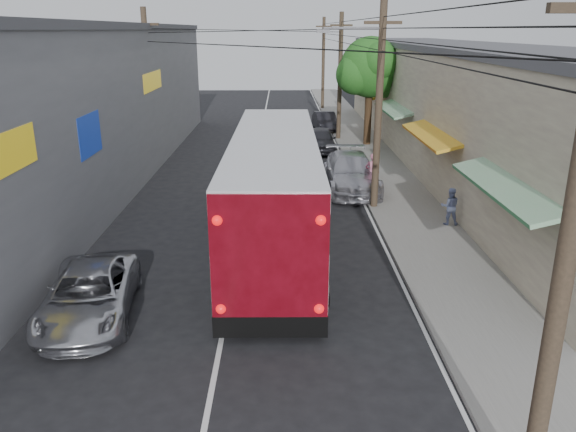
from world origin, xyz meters
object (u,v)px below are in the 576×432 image
object	(u,v)px
coach_bus	(274,189)
pedestrian_far	(450,206)
parked_car_far	(325,121)
parked_car_mid	(321,140)
pedestrian_near	(372,173)
parked_suv	(351,172)
jeepney	(89,294)

from	to	relation	value
coach_bus	pedestrian_far	size ratio (longest dim) A/B	9.30
coach_bus	parked_car_far	world-z (taller)	coach_bus
parked_car_mid	pedestrian_near	bearing A→B (deg)	-80.32
coach_bus	parked_car_mid	distance (m)	15.53
parked_suv	parked_car_mid	bearing A→B (deg)	95.11
parked_suv	coach_bus	bearing A→B (deg)	-116.94
coach_bus	parked_car_mid	world-z (taller)	coach_bus
parked_suv	pedestrian_far	xyz separation A→B (m)	(3.00, -5.18, 0.01)
parked_car_mid	pedestrian_near	world-z (taller)	pedestrian_near
parked_car_far	parked_suv	bearing A→B (deg)	-95.41
parked_car_mid	pedestrian_far	world-z (taller)	pedestrian_far
jeepney	parked_car_far	distance (m)	28.87
parked_car_mid	parked_suv	bearing A→B (deg)	-84.54
pedestrian_near	pedestrian_far	world-z (taller)	pedestrian_near
jeepney	pedestrian_far	xyz separation A→B (m)	(11.01, 6.69, 0.18)
coach_bus	parked_car_mid	bearing A→B (deg)	80.65
coach_bus	pedestrian_near	distance (m)	7.22
coach_bus	parked_car_far	distance (m)	22.92
parked_car_far	pedestrian_far	bearing A→B (deg)	-87.29
coach_bus	parked_car_far	xyz separation A→B (m)	(3.40, 22.63, -1.27)
jeepney	parked_car_mid	xyz separation A→B (m)	(7.21, 20.38, 0.07)
coach_bus	parked_car_far	bearing A→B (deg)	81.77
coach_bus	parked_suv	xyz separation A→B (m)	(3.40, 6.77, -1.11)
coach_bus	pedestrian_near	bearing A→B (deg)	54.42
parked_suv	parked_car_far	xyz separation A→B (m)	(0.00, 15.86, -0.16)
coach_bus	jeepney	distance (m)	7.00
coach_bus	jeepney	xyz separation A→B (m)	(-4.61, -5.11, -1.28)
jeepney	parked_car_mid	bearing A→B (deg)	63.15
parked_car_mid	pedestrian_far	bearing A→B (deg)	-74.40
parked_suv	pedestrian_near	size ratio (longest dim) A/B	3.13
parked_car_mid	pedestrian_far	size ratio (longest dim) A/B	2.97
parked_car_far	pedestrian_far	world-z (taller)	pedestrian_far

